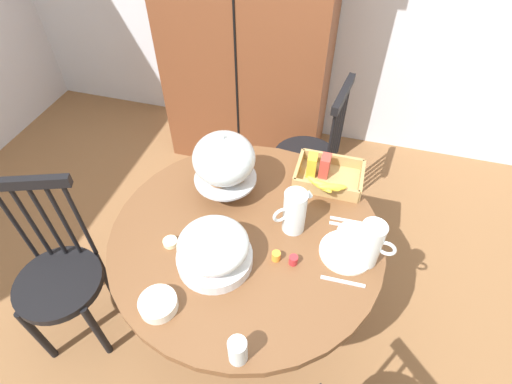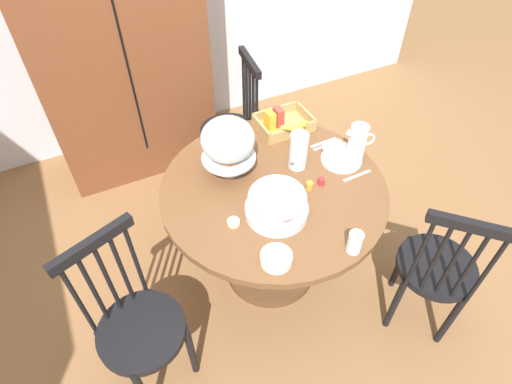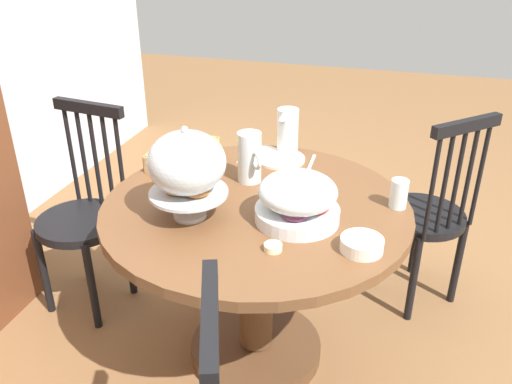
# 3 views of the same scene
# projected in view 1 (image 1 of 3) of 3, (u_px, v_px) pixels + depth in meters

# --- Properties ---
(ground_plane) EXTENTS (10.00, 10.00, 0.00)m
(ground_plane) POSITION_uv_depth(u_px,v_px,m) (257.00, 326.00, 2.17)
(ground_plane) COLOR brown
(wooden_armoire) EXTENTS (1.18, 0.60, 1.96)m
(wooden_armoire) POSITION_uv_depth(u_px,v_px,m) (248.00, 24.00, 2.55)
(wooden_armoire) COLOR brown
(wooden_armoire) RESTS_ON ground_plane
(dining_table) EXTENTS (1.16, 1.16, 0.74)m
(dining_table) POSITION_uv_depth(u_px,v_px,m) (247.00, 262.00, 1.84)
(dining_table) COLOR brown
(dining_table) RESTS_ON ground_plane
(windsor_chair_near_window) EXTENTS (0.43, 0.43, 0.97)m
(windsor_chair_near_window) POSITION_uv_depth(u_px,v_px,m) (60.00, 278.00, 1.86)
(windsor_chair_near_window) COLOR black
(windsor_chair_near_window) RESTS_ON ground_plane
(windsor_chair_facing_door) EXTENTS (0.40, 0.40, 0.97)m
(windsor_chair_facing_door) POSITION_uv_depth(u_px,v_px,m) (309.00, 159.00, 2.45)
(windsor_chair_facing_door) COLOR black
(windsor_chair_facing_door) RESTS_ON ground_plane
(pastry_stand_with_dome) EXTENTS (0.28, 0.28, 0.34)m
(pastry_stand_with_dome) POSITION_uv_depth(u_px,v_px,m) (224.00, 161.00, 1.71)
(pastry_stand_with_dome) COLOR silver
(pastry_stand_with_dome) RESTS_ON dining_table
(fruit_platter_covered) EXTENTS (0.30, 0.30, 0.18)m
(fruit_platter_covered) POSITION_uv_depth(u_px,v_px,m) (214.00, 249.00, 1.52)
(fruit_platter_covered) COLOR silver
(fruit_platter_covered) RESTS_ON dining_table
(orange_juice_pitcher) EXTENTS (0.15, 0.14, 0.21)m
(orange_juice_pitcher) POSITION_uv_depth(u_px,v_px,m) (294.00, 213.00, 1.64)
(orange_juice_pitcher) COLOR silver
(orange_juice_pitcher) RESTS_ON dining_table
(milk_pitcher) EXTENTS (0.18, 0.10, 0.21)m
(milk_pitcher) POSITION_uv_depth(u_px,v_px,m) (369.00, 245.00, 1.52)
(milk_pitcher) COLOR silver
(milk_pitcher) RESTS_ON dining_table
(cereal_basket) EXTENTS (0.32, 0.30, 0.12)m
(cereal_basket) POSITION_uv_depth(u_px,v_px,m) (326.00, 175.00, 1.87)
(cereal_basket) COLOR tan
(cereal_basket) RESTS_ON dining_table
(china_plate_large) EXTENTS (0.22, 0.22, 0.01)m
(china_plate_large) POSITION_uv_depth(u_px,v_px,m) (346.00, 252.00, 1.61)
(china_plate_large) COLOR white
(china_plate_large) RESTS_ON dining_table
(china_plate_small) EXTENTS (0.15, 0.15, 0.01)m
(china_plate_small) POSITION_uv_depth(u_px,v_px,m) (354.00, 235.00, 1.66)
(china_plate_small) COLOR white
(china_plate_small) RESTS_ON china_plate_large
(cereal_bowl) EXTENTS (0.14, 0.14, 0.04)m
(cereal_bowl) POSITION_uv_depth(u_px,v_px,m) (158.00, 304.00, 1.43)
(cereal_bowl) COLOR white
(cereal_bowl) RESTS_ON dining_table
(drinking_glass) EXTENTS (0.06, 0.06, 0.11)m
(drinking_glass) POSITION_uv_depth(u_px,v_px,m) (238.00, 351.00, 1.28)
(drinking_glass) COLOR silver
(drinking_glass) RESTS_ON dining_table
(butter_dish) EXTENTS (0.06, 0.06, 0.02)m
(butter_dish) POSITION_uv_depth(u_px,v_px,m) (170.00, 242.00, 1.64)
(butter_dish) COLOR beige
(butter_dish) RESTS_ON dining_table
(jam_jar_strawberry) EXTENTS (0.04, 0.04, 0.04)m
(jam_jar_strawberry) POSITION_uv_depth(u_px,v_px,m) (293.00, 260.00, 1.57)
(jam_jar_strawberry) COLOR #B7282D
(jam_jar_strawberry) RESTS_ON dining_table
(jam_jar_apricot) EXTENTS (0.04, 0.04, 0.04)m
(jam_jar_apricot) POSITION_uv_depth(u_px,v_px,m) (276.00, 256.00, 1.58)
(jam_jar_apricot) COLOR orange
(jam_jar_apricot) RESTS_ON dining_table
(table_knife) EXTENTS (0.17, 0.02, 0.01)m
(table_knife) POSITION_uv_depth(u_px,v_px,m) (349.00, 226.00, 1.71)
(table_knife) COLOR silver
(table_knife) RESTS_ON dining_table
(dinner_fork) EXTENTS (0.17, 0.02, 0.01)m
(dinner_fork) POSITION_uv_depth(u_px,v_px,m) (350.00, 221.00, 1.73)
(dinner_fork) COLOR silver
(dinner_fork) RESTS_ON dining_table
(soup_spoon) EXTENTS (0.17, 0.02, 0.01)m
(soup_spoon) POSITION_uv_depth(u_px,v_px,m) (343.00, 282.00, 1.52)
(soup_spoon) COLOR silver
(soup_spoon) RESTS_ON dining_table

